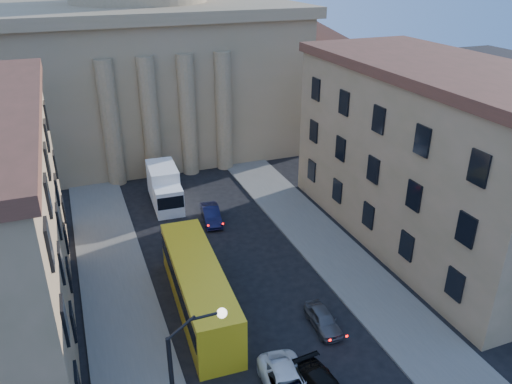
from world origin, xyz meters
TOP-DOWN VIEW (x-y plane):
  - sidewalk_left at (-8.50, 18.00)m, footprint 5.00×60.00m
  - sidewalk_right at (8.50, 18.00)m, footprint 5.00×60.00m
  - church at (0.00, 55.47)m, footprint 68.02×28.76m
  - building_right at (17.00, 22.00)m, footprint 11.60×26.60m
  - car_right_far at (3.50, 14.54)m, footprint 1.65×3.69m
  - car_right_distant at (0.82, 30.92)m, footprint 2.00×4.39m
  - city_bus at (-3.50, 19.15)m, footprint 3.49×12.76m
  - box_truck at (-2.27, 36.05)m, footprint 2.86×6.67m

SIDE VIEW (x-z plane):
  - sidewalk_left at x=-8.50m, z-range 0.00..0.15m
  - sidewalk_right at x=8.50m, z-range 0.00..0.15m
  - car_right_far at x=3.50m, z-range 0.00..1.23m
  - car_right_distant at x=0.82m, z-range 0.00..1.40m
  - box_truck at x=-2.27m, z-range -0.09..3.51m
  - city_bus at x=-3.50m, z-range 0.13..3.70m
  - building_right at x=17.00m, z-range 0.07..14.77m
  - church at x=0.00m, z-range -6.42..30.18m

